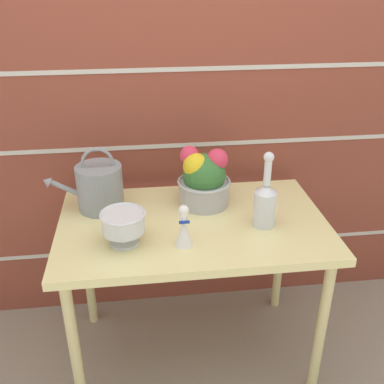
# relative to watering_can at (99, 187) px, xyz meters

# --- Properties ---
(ground_plane) EXTENTS (12.00, 12.00, 0.00)m
(ground_plane) POSITION_rel_watering_can_xyz_m (0.39, -0.17, -0.84)
(ground_plane) COLOR gray
(brick_wall) EXTENTS (3.60, 0.08, 2.20)m
(brick_wall) POSITION_rel_watering_can_xyz_m (0.39, 0.29, 0.26)
(brick_wall) COLOR brown
(brick_wall) RESTS_ON ground_plane
(patio_table) EXTENTS (1.12, 0.68, 0.74)m
(patio_table) POSITION_rel_watering_can_xyz_m (0.39, -0.17, -0.18)
(patio_table) COLOR beige
(patio_table) RESTS_ON ground_plane
(watering_can) EXTENTS (0.34, 0.20, 0.28)m
(watering_can) POSITION_rel_watering_can_xyz_m (0.00, 0.00, 0.00)
(watering_can) COLOR gray
(watering_can) RESTS_ON patio_table
(crystal_pedestal_bowl) EXTENTS (0.17, 0.17, 0.13)m
(crystal_pedestal_bowl) POSITION_rel_watering_can_xyz_m (0.10, -0.29, -0.02)
(crystal_pedestal_bowl) COLOR silver
(crystal_pedestal_bowl) RESTS_ON patio_table
(flower_planter) EXTENTS (0.23, 0.23, 0.27)m
(flower_planter) POSITION_rel_watering_can_xyz_m (0.45, -0.02, 0.02)
(flower_planter) COLOR #ADADB2
(flower_planter) RESTS_ON patio_table
(glass_decanter) EXTENTS (0.09, 0.09, 0.32)m
(glass_decanter) POSITION_rel_watering_can_xyz_m (0.67, -0.23, 0.00)
(glass_decanter) COLOR silver
(glass_decanter) RESTS_ON patio_table
(figurine_vase) EXTENTS (0.07, 0.07, 0.17)m
(figurine_vase) POSITION_rel_watering_can_xyz_m (0.33, -0.33, -0.03)
(figurine_vase) COLOR white
(figurine_vase) RESTS_ON patio_table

